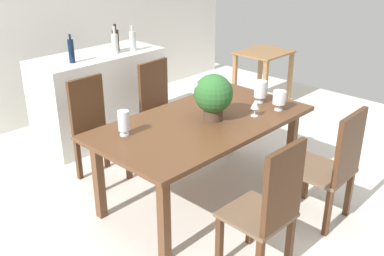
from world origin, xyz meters
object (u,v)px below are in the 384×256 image
(chair_far_left, at_px, (94,126))
(side_table, at_px, (263,64))
(chair_far_right, at_px, (160,103))
(wine_bottle_amber, at_px, (116,40))
(chair_near_right, at_px, (334,163))
(crystal_vase_center_near, at_px, (279,98))
(crystal_vase_left, at_px, (124,121))
(wine_bottle_clear, at_px, (71,51))
(dining_table, at_px, (203,129))
(flower_centerpiece, at_px, (213,95))
(wine_bottle_green, at_px, (115,43))
(chair_near_left, at_px, (270,206))
(wine_bottle_tall, at_px, (133,41))
(crystal_vase_right, at_px, (260,90))
(kitchen_counter, at_px, (100,96))
(wine_glass, at_px, (255,105))

(chair_far_left, distance_m, side_table, 2.79)
(chair_far_right, relative_size, wine_bottle_amber, 3.20)
(chair_near_right, relative_size, wine_bottle_amber, 3.24)
(chair_near_right, xyz_separation_m, crystal_vase_center_near, (0.21, 0.68, 0.33))
(crystal_vase_left, xyz_separation_m, wine_bottle_clear, (0.44, 1.38, 0.25))
(dining_table, height_order, flower_centerpiece, flower_centerpiece)
(wine_bottle_amber, xyz_separation_m, wine_bottle_green, (-0.07, -0.08, -0.01))
(flower_centerpiece, distance_m, crystal_vase_center_near, 0.65)
(dining_table, bearing_deg, crystal_vase_left, 159.74)
(chair_near_left, bearing_deg, wine_bottle_tall, -109.29)
(crystal_vase_center_near, bearing_deg, side_table, 38.66)
(chair_near_left, bearing_deg, crystal_vase_right, -139.46)
(dining_table, bearing_deg, chair_far_left, 113.40)
(crystal_vase_right, xyz_separation_m, wine_bottle_amber, (-0.29, 1.79, 0.24))
(chair_far_left, height_order, crystal_vase_right, chair_far_left)
(crystal_vase_left, bearing_deg, side_table, 14.84)
(wine_bottle_green, xyz_separation_m, side_table, (2.03, -0.58, -0.52))
(chair_near_right, relative_size, crystal_vase_right, 4.73)
(chair_near_left, xyz_separation_m, crystal_vase_left, (-0.22, 1.24, 0.31))
(chair_far_right, bearing_deg, crystal_vase_center_near, -84.15)
(chair_near_right, relative_size, wine_bottle_tall, 3.46)
(dining_table, bearing_deg, flower_centerpiece, -35.80)
(chair_far_right, relative_size, kitchen_counter, 0.67)
(dining_table, bearing_deg, crystal_vase_right, -7.39)
(crystal_vase_right, bearing_deg, kitchen_counter, 106.18)
(wine_glass, distance_m, kitchen_counter, 2.04)
(crystal_vase_left, height_order, wine_bottle_clear, wine_bottle_clear)
(crystal_vase_left, height_order, wine_bottle_amber, wine_bottle_amber)
(kitchen_counter, relative_size, wine_bottle_amber, 4.80)
(dining_table, relative_size, chair_near_left, 1.88)
(chair_far_left, distance_m, crystal_vase_left, 0.85)
(wine_glass, distance_m, wine_bottle_green, 1.89)
(chair_far_left, relative_size, crystal_vase_left, 4.86)
(chair_near_right, relative_size, side_table, 1.33)
(crystal_vase_center_near, bearing_deg, chair_near_right, -107.49)
(chair_far_right, distance_m, wine_bottle_amber, 0.90)
(crystal_vase_left, distance_m, wine_bottle_amber, 1.81)
(dining_table, height_order, wine_bottle_green, wine_bottle_green)
(crystal_vase_center_near, relative_size, wine_bottle_tall, 0.63)
(crystal_vase_center_near, bearing_deg, wine_bottle_amber, 96.91)
(crystal_vase_center_near, relative_size, crystal_vase_right, 0.87)
(crystal_vase_left, relative_size, side_table, 0.27)
(dining_table, bearing_deg, chair_near_right, -66.79)
(wine_glass, relative_size, wine_bottle_tall, 0.53)
(dining_table, relative_size, kitchen_counter, 1.31)
(chair_near_right, height_order, chair_near_left, chair_near_left)
(chair_near_left, xyz_separation_m, wine_bottle_tall, (0.98, 2.58, 0.55))
(dining_table, relative_size, wine_bottle_tall, 6.71)
(crystal_vase_center_near, height_order, wine_bottle_green, wine_bottle_green)
(wine_bottle_amber, distance_m, wine_bottle_green, 0.11)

